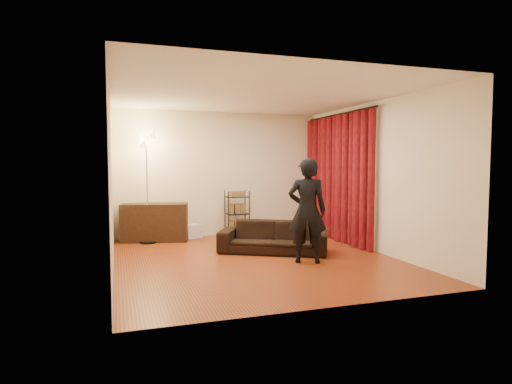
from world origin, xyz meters
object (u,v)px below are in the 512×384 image
object	(u,v)px
wire_shelf	(237,214)
media_cabinet	(155,222)
storage_boxes	(192,231)
person	(307,211)
sofa	(273,237)
floor_lamp	(147,188)

from	to	relation	value
wire_shelf	media_cabinet	bearing A→B (deg)	-163.68
storage_boxes	wire_shelf	size ratio (longest dim) A/B	0.35
media_cabinet	person	bearing A→B (deg)	-38.85
sofa	floor_lamp	xyz separation A→B (m)	(-2.07, 1.62, 0.82)
storage_boxes	wire_shelf	bearing A→B (deg)	-10.45
person	floor_lamp	xyz separation A→B (m)	(-2.31, 2.51, 0.26)
wire_shelf	floor_lamp	xyz separation A→B (m)	(-1.88, -0.10, 0.59)
person	wire_shelf	distance (m)	2.66
media_cabinet	wire_shelf	size ratio (longest dim) A/B	1.31
media_cabinet	sofa	bearing A→B (deg)	-30.84
sofa	wire_shelf	xyz separation A→B (m)	(-0.19, 1.71, 0.22)
media_cabinet	wire_shelf	world-z (taller)	wire_shelf
storage_boxes	floor_lamp	world-z (taller)	floor_lamp
storage_boxes	floor_lamp	bearing A→B (deg)	-163.92
person	media_cabinet	bearing A→B (deg)	-27.47
person	storage_boxes	xyz separation A→B (m)	(-1.37, 2.78, -0.69)
storage_boxes	floor_lamp	xyz separation A→B (m)	(-0.94, -0.27, 0.95)
person	sofa	bearing A→B (deg)	-50.81
floor_lamp	wire_shelf	bearing A→B (deg)	2.93
wire_shelf	floor_lamp	distance (m)	1.97
media_cabinet	floor_lamp	bearing A→B (deg)	-117.61
media_cabinet	storage_boxes	distance (m)	0.82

